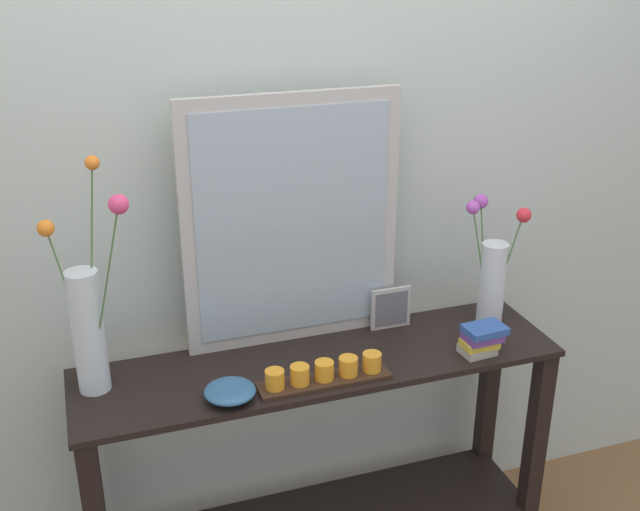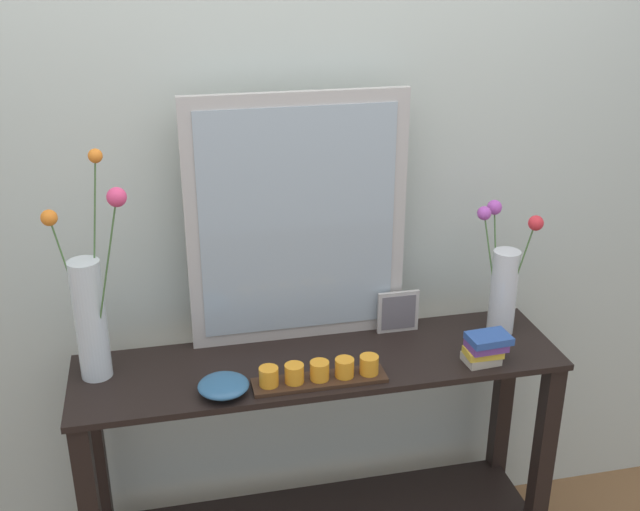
{
  "view_description": "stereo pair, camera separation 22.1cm",
  "coord_description": "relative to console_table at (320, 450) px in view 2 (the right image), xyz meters",
  "views": [
    {
      "loc": [
        -0.65,
        -1.93,
        2.07
      ],
      "look_at": [
        0.0,
        0.0,
        1.2
      ],
      "focal_mm": 43.34,
      "sensor_mm": 36.0,
      "label": 1
    },
    {
      "loc": [
        -0.44,
        -1.99,
        2.07
      ],
      "look_at": [
        0.0,
        0.0,
        1.2
      ],
      "focal_mm": 43.34,
      "sensor_mm": 36.0,
      "label": 2
    }
  ],
  "objects": [
    {
      "name": "book_stack",
      "position": [
        0.48,
        -0.12,
        0.38
      ],
      "size": [
        0.14,
        0.1,
        0.1
      ],
      "color": "#B2A893",
      "rests_on": "console_table"
    },
    {
      "name": "decorative_bowl",
      "position": [
        -0.31,
        -0.12,
        0.36
      ],
      "size": [
        0.15,
        0.15,
        0.05
      ],
      "color": "#2D5B84",
      "rests_on": "console_table"
    },
    {
      "name": "mirror_leaning",
      "position": [
        -0.03,
        0.16,
        0.73
      ],
      "size": [
        0.68,
        0.03,
        0.79
      ],
      "color": "#B7B2AD",
      "rests_on": "console_table"
    },
    {
      "name": "candle_tray",
      "position": [
        -0.03,
        -0.12,
        0.36
      ],
      "size": [
        0.39,
        0.09,
        0.07
      ],
      "color": "#382316",
      "rests_on": "console_table"
    },
    {
      "name": "vase_right",
      "position": [
        0.61,
        0.06,
        0.51
      ],
      "size": [
        0.17,
        0.18,
        0.42
      ],
      "color": "silver",
      "rests_on": "console_table"
    },
    {
      "name": "wall_back",
      "position": [
        0.0,
        0.31,
        0.83
      ],
      "size": [
        6.4,
        0.08,
        2.7
      ],
      "primitive_type": "cube",
      "color": "beige",
      "rests_on": "ground"
    },
    {
      "name": "tall_vase_left",
      "position": [
        -0.65,
        0.05,
        0.55
      ],
      "size": [
        0.23,
        0.15,
        0.68
      ],
      "color": "silver",
      "rests_on": "console_table"
    },
    {
      "name": "console_table",
      "position": [
        0.0,
        0.0,
        0.0
      ],
      "size": [
        1.49,
        0.39,
        0.85
      ],
      "color": "black",
      "rests_on": "ground"
    },
    {
      "name": "picture_frame_small",
      "position": [
        0.29,
        0.13,
        0.4
      ],
      "size": [
        0.14,
        0.01,
        0.14
      ],
      "color": "#B7B2AD",
      "rests_on": "console_table"
    }
  ]
}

